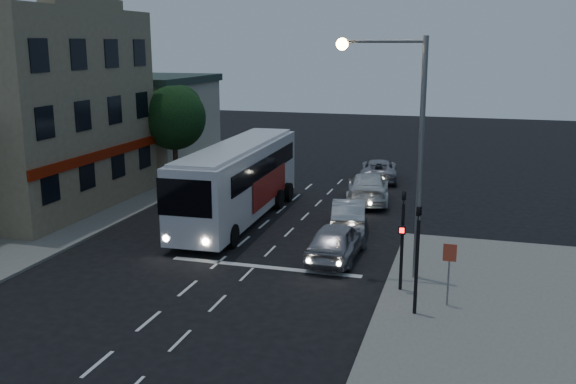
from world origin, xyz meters
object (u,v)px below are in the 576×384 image
(traffic_signal_main, at_px, (403,229))
(traffic_signal_side, at_px, (418,247))
(car_suv, at_px, (336,241))
(car_sedan_a, at_px, (349,213))
(car_sedan_c, at_px, (379,170))
(street_tree, at_px, (174,115))
(car_sedan_b, at_px, (368,188))
(tour_bus, at_px, (238,179))
(streetlight, at_px, (404,131))
(regulatory_sign, at_px, (449,264))

(traffic_signal_main, xyz_separation_m, traffic_signal_side, (0.70, -1.98, 0.00))
(car_suv, xyz_separation_m, traffic_signal_main, (3.02, -3.02, 1.63))
(car_sedan_a, xyz_separation_m, traffic_signal_side, (4.11, -9.72, 1.68))
(car_sedan_c, height_order, traffic_signal_main, traffic_signal_main)
(traffic_signal_side, bearing_deg, car_sedan_a, 112.89)
(car_suv, bearing_deg, street_tree, -39.85)
(car_suv, height_order, street_tree, street_tree)
(street_tree, bearing_deg, car_sedan_b, -4.12)
(tour_bus, height_order, car_suv, tour_bus)
(streetlight, height_order, street_tree, streetlight)
(car_sedan_b, relative_size, streetlight, 0.63)
(traffic_signal_main, bearing_deg, car_sedan_a, 113.74)
(car_suv, xyz_separation_m, traffic_signal_side, (3.72, -5.00, 1.63))
(car_sedan_b, height_order, street_tree, street_tree)
(tour_bus, distance_m, street_tree, 9.62)
(car_sedan_a, distance_m, streetlight, 8.65)
(car_suv, xyz_separation_m, streetlight, (2.76, -1.60, 4.94))
(traffic_signal_side, relative_size, regulatory_sign, 1.86)
(car_sedan_c, height_order, regulatory_sign, regulatory_sign)
(traffic_signal_main, xyz_separation_m, street_tree, (-15.81, 14.25, 2.08))
(car_suv, relative_size, traffic_signal_side, 1.14)
(car_sedan_c, bearing_deg, tour_bus, 57.30)
(car_sedan_a, bearing_deg, car_suv, 84.99)
(car_suv, distance_m, car_sedan_a, 4.74)
(traffic_signal_main, distance_m, regulatory_sign, 2.14)
(car_sedan_a, bearing_deg, tour_bus, -9.74)
(traffic_signal_main, distance_m, streetlight, 3.61)
(regulatory_sign, xyz_separation_m, street_tree, (-17.51, 15.26, 2.90))
(streetlight, bearing_deg, traffic_signal_main, -79.80)
(tour_bus, bearing_deg, street_tree, 134.29)
(traffic_signal_side, distance_m, streetlight, 4.84)
(car_sedan_c, bearing_deg, car_suv, 84.64)
(tour_bus, distance_m, car_sedan_c, 12.98)
(regulatory_sign, relative_size, street_tree, 0.35)
(traffic_signal_side, xyz_separation_m, regulatory_sign, (1.00, 0.96, -0.82))
(car_sedan_c, bearing_deg, streetlight, 93.10)
(car_sedan_a, distance_m, car_sedan_c, 11.68)
(car_suv, distance_m, car_sedan_b, 10.33)
(car_sedan_b, distance_m, regulatory_sign, 15.25)
(tour_bus, xyz_separation_m, car_suv, (6.11, -4.73, -1.32))
(tour_bus, height_order, regulatory_sign, tour_bus)
(traffic_signal_main, relative_size, streetlight, 0.46)
(car_sedan_a, height_order, traffic_signal_side, traffic_signal_side)
(car_suv, bearing_deg, traffic_signal_main, 136.36)
(car_sedan_c, height_order, traffic_signal_side, traffic_signal_side)
(car_sedan_b, height_order, streetlight, streetlight)
(car_suv, bearing_deg, regulatory_sign, 140.85)
(traffic_signal_main, relative_size, street_tree, 0.66)
(streetlight, bearing_deg, car_sedan_a, 116.48)
(car_sedan_c, bearing_deg, regulatory_sign, 97.10)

